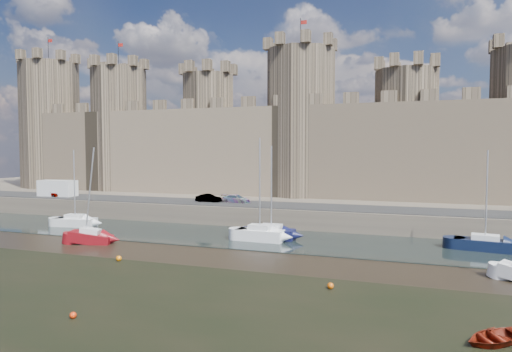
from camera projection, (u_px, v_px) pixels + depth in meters
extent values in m
plane|color=black|center=(88.00, 306.00, 28.79)|extent=(160.00, 160.00, 0.00)
cube|color=black|center=(8.00, 344.00, 23.13)|extent=(70.00, 34.00, 0.01)
cube|color=black|center=(232.00, 237.00, 51.42)|extent=(160.00, 12.00, 0.08)
cube|color=#4C443A|center=(304.00, 195.00, 85.30)|extent=(160.00, 60.00, 2.50)
cube|color=black|center=(260.00, 204.00, 60.70)|extent=(160.00, 7.00, 0.10)
cube|color=#42382B|center=(288.00, 152.00, 73.50)|extent=(100.00, 9.00, 14.00)
cylinder|color=#42382B|center=(50.00, 126.00, 88.93)|extent=(11.00, 11.00, 24.00)
cylinder|color=black|center=(48.00, 50.00, 88.09)|extent=(0.10, 0.10, 5.00)
cube|color=maroon|center=(50.00, 41.00, 87.82)|extent=(1.00, 0.03, 0.60)
cylinder|color=#42382B|center=(120.00, 130.00, 83.75)|extent=(10.00, 10.00, 22.00)
cylinder|color=black|center=(118.00, 55.00, 82.96)|extent=(0.10, 0.10, 5.00)
cube|color=maroon|center=(121.00, 45.00, 82.69)|extent=(1.00, 0.03, 0.60)
cylinder|color=#42382B|center=(209.00, 134.00, 77.91)|extent=(9.00, 9.00, 20.00)
cylinder|color=#42382B|center=(300.00, 123.00, 72.58)|extent=(11.00, 11.00, 23.00)
cylinder|color=black|center=(301.00, 34.00, 71.76)|extent=(0.10, 0.10, 5.00)
cube|color=maroon|center=(304.00, 22.00, 71.49)|extent=(1.00, 0.03, 0.60)
cylinder|color=#42382B|center=(405.00, 135.00, 67.45)|extent=(9.00, 9.00, 19.00)
imported|color=gray|center=(53.00, 193.00, 70.76)|extent=(3.58, 2.12, 1.14)
imported|color=gray|center=(209.00, 198.00, 63.25)|extent=(3.59, 1.28, 1.18)
imported|color=gray|center=(236.00, 199.00, 62.53)|extent=(4.16, 1.98, 1.17)
cube|color=silver|center=(58.00, 188.00, 71.04)|extent=(5.96, 2.66, 2.55)
cube|color=silver|center=(75.00, 222.00, 57.97)|extent=(5.42, 2.72, 1.06)
cube|color=silver|center=(75.00, 216.00, 57.93)|extent=(2.48, 1.72, 0.48)
cylinder|color=silver|center=(74.00, 184.00, 57.69)|extent=(0.14, 0.14, 8.65)
cube|color=black|center=(271.00, 234.00, 49.88)|extent=(5.08, 1.99, 1.11)
cube|color=silver|center=(271.00, 226.00, 49.84)|extent=(2.26, 1.39, 0.50)
cylinder|color=silver|center=(271.00, 188.00, 49.59)|extent=(0.14, 0.14, 9.06)
cube|color=white|center=(260.00, 235.00, 48.82)|extent=(5.18, 2.15, 1.20)
cube|color=silver|center=(260.00, 227.00, 48.77)|extent=(2.32, 1.46, 0.55)
cylinder|color=silver|center=(260.00, 184.00, 48.49)|extent=(0.14, 0.14, 9.84)
cube|color=black|center=(485.00, 245.00, 44.19)|extent=(5.79, 2.90, 1.06)
cube|color=silver|center=(485.00, 237.00, 44.15)|extent=(2.65, 1.84, 0.48)
cylinder|color=silver|center=(487.00, 195.00, 43.91)|extent=(0.14, 0.14, 8.66)
cube|color=maroon|center=(91.00, 238.00, 47.70)|extent=(4.62, 2.76, 1.10)
cube|color=silver|center=(91.00, 231.00, 47.65)|extent=(2.16, 1.64, 0.50)
cylinder|color=silver|center=(90.00, 190.00, 47.41)|extent=(0.14, 0.14, 9.01)
imported|color=maroon|center=(493.00, 339.00, 23.01)|extent=(3.76, 3.54, 0.63)
sphere|color=orange|center=(119.00, 258.00, 40.25)|extent=(0.50, 0.50, 0.50)
sphere|color=red|center=(73.00, 315.00, 26.59)|extent=(0.40, 0.40, 0.40)
sphere|color=#D05209|center=(331.00, 286.00, 32.21)|extent=(0.47, 0.47, 0.47)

